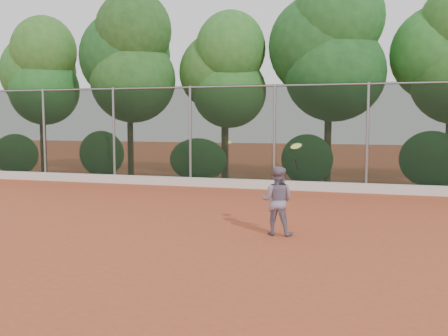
# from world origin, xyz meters

# --- Properties ---
(ground) EXTENTS (80.00, 80.00, 0.00)m
(ground) POSITION_xyz_m (0.00, 0.00, 0.00)
(ground) COLOR #AB4728
(ground) RESTS_ON ground
(concrete_curb) EXTENTS (24.00, 0.20, 0.30)m
(concrete_curb) POSITION_xyz_m (0.00, 6.82, 0.15)
(concrete_curb) COLOR silver
(concrete_curb) RESTS_ON ground
(tennis_player) EXTENTS (0.69, 0.55, 1.39)m
(tennis_player) POSITION_xyz_m (1.33, 0.27, 0.69)
(tennis_player) COLOR gray
(tennis_player) RESTS_ON ground
(chainlink_fence) EXTENTS (24.09, 0.09, 3.50)m
(chainlink_fence) POSITION_xyz_m (-0.00, 7.00, 1.86)
(chainlink_fence) COLOR black
(chainlink_fence) RESTS_ON ground
(foliage_backdrop) EXTENTS (23.70, 3.63, 7.55)m
(foliage_backdrop) POSITION_xyz_m (-0.55, 8.98, 4.40)
(foliage_backdrop) COLOR #3E2818
(foliage_backdrop) RESTS_ON ground
(tennis_racket) EXTENTS (0.32, 0.31, 0.55)m
(tennis_racket) POSITION_xyz_m (1.70, 0.25, 1.75)
(tennis_racket) COLOR black
(tennis_racket) RESTS_ON ground
(tennis_ball_in_flight) EXTENTS (0.07, 0.07, 0.07)m
(tennis_ball_in_flight) POSITION_xyz_m (0.28, 0.45, 1.84)
(tennis_ball_in_flight) COLOR #ACC72D
(tennis_ball_in_flight) RESTS_ON ground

